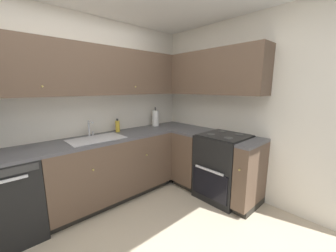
{
  "coord_description": "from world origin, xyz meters",
  "views": [
    {
      "loc": [
        -0.79,
        -1.32,
        1.57
      ],
      "look_at": [
        1.0,
        0.62,
        1.06
      ],
      "focal_mm": 21.32,
      "sensor_mm": 36.0,
      "label": 1
    }
  ],
  "objects_px": {
    "soap_bottle": "(118,126)",
    "oven_range": "(223,166)",
    "dishwasher": "(6,200)",
    "paper_towel_roll": "(155,118)"
  },
  "relations": [
    {
      "from": "soap_bottle",
      "to": "paper_towel_roll",
      "type": "distance_m",
      "value": 0.72
    },
    {
      "from": "dishwasher",
      "to": "soap_bottle",
      "type": "xyz_separation_m",
      "value": [
        1.39,
        0.18,
        0.56
      ]
    },
    {
      "from": "soap_bottle",
      "to": "paper_towel_roll",
      "type": "xyz_separation_m",
      "value": [
        0.71,
        -0.02,
        0.05
      ]
    },
    {
      "from": "dishwasher",
      "to": "soap_bottle",
      "type": "bearing_deg",
      "value": 7.39
    },
    {
      "from": "paper_towel_roll",
      "to": "dishwasher",
      "type": "bearing_deg",
      "value": -175.64
    },
    {
      "from": "dishwasher",
      "to": "paper_towel_roll",
      "type": "distance_m",
      "value": 2.2
    },
    {
      "from": "soap_bottle",
      "to": "paper_towel_roll",
      "type": "height_order",
      "value": "paper_towel_roll"
    },
    {
      "from": "oven_range",
      "to": "paper_towel_roll",
      "type": "xyz_separation_m",
      "value": [
        -0.26,
        1.21,
        0.58
      ]
    },
    {
      "from": "dishwasher",
      "to": "oven_range",
      "type": "bearing_deg",
      "value": -23.8
    },
    {
      "from": "soap_bottle",
      "to": "oven_range",
      "type": "bearing_deg",
      "value": -51.48
    }
  ]
}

